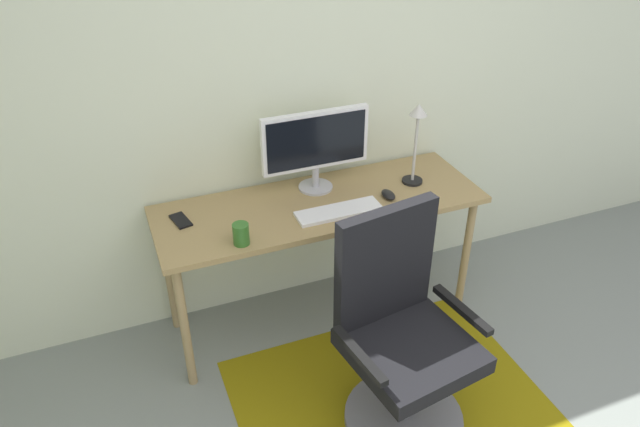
{
  "coord_description": "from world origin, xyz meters",
  "views": [
    {
      "loc": [
        -1.09,
        -0.57,
        2.33
      ],
      "look_at": [
        -0.23,
        1.6,
        0.86
      ],
      "focal_mm": 33.64,
      "sensor_mm": 36.0,
      "label": 1
    }
  ],
  "objects_px": {
    "monitor": "(315,144)",
    "coffee_cup": "(241,234)",
    "desk_lamp": "(417,132)",
    "cell_phone": "(181,220)",
    "office_chair": "(401,347)",
    "computer_mouse": "(388,195)",
    "keyboard": "(339,211)",
    "desk": "(320,215)"
  },
  "relations": [
    {
      "from": "cell_phone",
      "to": "desk_lamp",
      "type": "relative_size",
      "value": 0.31
    },
    {
      "from": "monitor",
      "to": "cell_phone",
      "type": "height_order",
      "value": "monitor"
    },
    {
      "from": "computer_mouse",
      "to": "cell_phone",
      "type": "height_order",
      "value": "computer_mouse"
    },
    {
      "from": "keyboard",
      "to": "coffee_cup",
      "type": "relative_size",
      "value": 4.18
    },
    {
      "from": "keyboard",
      "to": "desk_lamp",
      "type": "height_order",
      "value": "desk_lamp"
    },
    {
      "from": "keyboard",
      "to": "computer_mouse",
      "type": "distance_m",
      "value": 0.3
    },
    {
      "from": "coffee_cup",
      "to": "cell_phone",
      "type": "bearing_deg",
      "value": 127.83
    },
    {
      "from": "cell_phone",
      "to": "monitor",
      "type": "bearing_deg",
      "value": -7.41
    },
    {
      "from": "desk",
      "to": "keyboard",
      "type": "xyz_separation_m",
      "value": [
        0.05,
        -0.13,
        0.09
      ]
    },
    {
      "from": "desk",
      "to": "monitor",
      "type": "bearing_deg",
      "value": 77.84
    },
    {
      "from": "coffee_cup",
      "to": "office_chair",
      "type": "bearing_deg",
      "value": -45.51
    },
    {
      "from": "desk",
      "to": "monitor",
      "type": "distance_m",
      "value": 0.37
    },
    {
      "from": "desk_lamp",
      "to": "keyboard",
      "type": "bearing_deg",
      "value": -163.8
    },
    {
      "from": "monitor",
      "to": "cell_phone",
      "type": "relative_size",
      "value": 4.03
    },
    {
      "from": "desk",
      "to": "computer_mouse",
      "type": "height_order",
      "value": "computer_mouse"
    },
    {
      "from": "desk",
      "to": "desk_lamp",
      "type": "bearing_deg",
      "value": 1.28
    },
    {
      "from": "desk",
      "to": "computer_mouse",
      "type": "xyz_separation_m",
      "value": [
        0.34,
        -0.09,
        0.1
      ]
    },
    {
      "from": "office_chair",
      "to": "desk_lamp",
      "type": "bearing_deg",
      "value": 50.87
    },
    {
      "from": "computer_mouse",
      "to": "cell_phone",
      "type": "relative_size",
      "value": 0.74
    },
    {
      "from": "cell_phone",
      "to": "office_chair",
      "type": "bearing_deg",
      "value": -59.98
    },
    {
      "from": "monitor",
      "to": "coffee_cup",
      "type": "relative_size",
      "value": 5.5
    },
    {
      "from": "desk",
      "to": "coffee_cup",
      "type": "bearing_deg",
      "value": -155.9
    },
    {
      "from": "desk_lamp",
      "to": "office_chair",
      "type": "distance_m",
      "value": 1.1
    },
    {
      "from": "coffee_cup",
      "to": "desk_lamp",
      "type": "relative_size",
      "value": 0.23
    },
    {
      "from": "monitor",
      "to": "coffee_cup",
      "type": "bearing_deg",
      "value": -144.8
    },
    {
      "from": "keyboard",
      "to": "coffee_cup",
      "type": "xyz_separation_m",
      "value": [
        -0.51,
        -0.08,
        0.04
      ]
    },
    {
      "from": "cell_phone",
      "to": "desk_lamp",
      "type": "height_order",
      "value": "desk_lamp"
    },
    {
      "from": "desk",
      "to": "computer_mouse",
      "type": "distance_m",
      "value": 0.36
    },
    {
      "from": "computer_mouse",
      "to": "desk_lamp",
      "type": "xyz_separation_m",
      "value": [
        0.19,
        0.1,
        0.28
      ]
    },
    {
      "from": "cell_phone",
      "to": "office_chair",
      "type": "distance_m",
      "value": 1.19
    },
    {
      "from": "desk_lamp",
      "to": "office_chair",
      "type": "height_order",
      "value": "desk_lamp"
    },
    {
      "from": "desk",
      "to": "cell_phone",
      "type": "xyz_separation_m",
      "value": [
        -0.69,
        0.08,
        0.08
      ]
    },
    {
      "from": "computer_mouse",
      "to": "office_chair",
      "type": "bearing_deg",
      "value": -111.05
    },
    {
      "from": "computer_mouse",
      "to": "coffee_cup",
      "type": "relative_size",
      "value": 1.01
    },
    {
      "from": "monitor",
      "to": "keyboard",
      "type": "distance_m",
      "value": 0.37
    },
    {
      "from": "desk",
      "to": "office_chair",
      "type": "relative_size",
      "value": 1.58
    },
    {
      "from": "keyboard",
      "to": "coffee_cup",
      "type": "height_order",
      "value": "coffee_cup"
    },
    {
      "from": "monitor",
      "to": "desk_lamp",
      "type": "xyz_separation_m",
      "value": [
        0.51,
        -0.13,
        0.04
      ]
    },
    {
      "from": "coffee_cup",
      "to": "office_chair",
      "type": "height_order",
      "value": "office_chair"
    },
    {
      "from": "monitor",
      "to": "computer_mouse",
      "type": "relative_size",
      "value": 5.43
    },
    {
      "from": "cell_phone",
      "to": "desk_lamp",
      "type": "xyz_separation_m",
      "value": [
        1.23,
        -0.07,
        0.29
      ]
    },
    {
      "from": "monitor",
      "to": "coffee_cup",
      "type": "height_order",
      "value": "monitor"
    }
  ]
}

